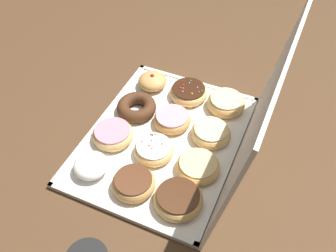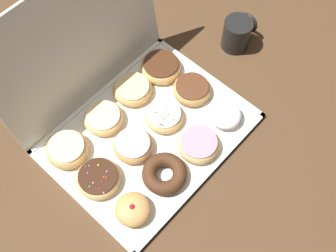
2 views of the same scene
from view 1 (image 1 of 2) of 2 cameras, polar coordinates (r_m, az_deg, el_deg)
name	(u,v)px [view 1 (image 1 of 2)]	position (r m, az deg, el deg)	size (l,w,h in m)	color
ground_plane	(164,141)	(1.07, -0.67, -2.22)	(3.00, 3.00, 0.00)	#4C331E
donut_box	(164,139)	(1.07, -0.67, -2.04)	(0.53, 0.41, 0.01)	white
box_lid_open	(258,117)	(0.89, 13.46, 1.28)	(0.53, 0.40, 0.01)	white
jelly_filled_donut_0	(152,81)	(1.21, -2.37, 6.81)	(0.09, 0.09, 0.05)	tan
chocolate_cake_ring_donut_1	(137,107)	(1.13, -4.78, 2.86)	(0.12, 0.12, 0.04)	#472816
pink_frosted_donut_2	(113,134)	(1.06, -8.34, -1.25)	(0.12, 0.12, 0.04)	#E5B770
powdered_filled_donut_3	(91,166)	(1.00, -11.60, -5.88)	(0.09, 0.09, 0.04)	white
sprinkle_donut_4	(187,92)	(1.18, 2.91, 5.19)	(0.12, 0.12, 0.04)	#E5B770
pink_frosted_donut_5	(171,119)	(1.09, 0.51, 1.05)	(0.11, 0.11, 0.04)	tan
sprinkle_donut_6	(155,150)	(1.02, -1.96, -3.65)	(0.11, 0.11, 0.04)	#E5B770
chocolate_frosted_donut_7	(134,183)	(0.95, -5.14, -8.63)	(0.11, 0.11, 0.04)	tan
glazed_ring_donut_8	(226,103)	(1.15, 8.76, 3.47)	(0.12, 0.12, 0.04)	tan
glazed_ring_donut_9	(211,133)	(1.06, 6.48, -1.04)	(0.11, 0.11, 0.04)	#E5B770
glazed_ring_donut_10	(198,166)	(0.98, 4.54, -6.12)	(0.12, 0.12, 0.04)	tan
chocolate_frosted_donut_11	(178,199)	(0.92, 1.56, -10.99)	(0.12, 0.12, 0.04)	tan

